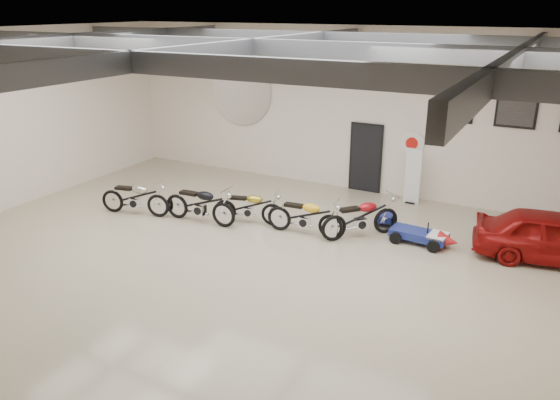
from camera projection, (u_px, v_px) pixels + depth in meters
The scene contains 18 objects.
floor at pixel (256, 260), 12.54m from camera, with size 16.00×12.00×0.01m, color tan.
ceiling at pixel (252, 34), 10.85m from camera, with size 16.00×12.00×0.01m, color slate.
back_wall at pixel (353, 110), 16.69m from camera, with size 16.00×0.02×5.00m, color silver.
left_wall at pixel (7, 121), 15.22m from camera, with size 0.02×12.00×5.00m, color silver.
ceiling_beams at pixel (252, 47), 10.94m from camera, with size 15.80×11.80×0.32m, color #505257, non-canonical shape.
door at pixel (366, 159), 16.92m from camera, with size 0.92×0.08×2.10m, color black.
logo_plaque at pixel (241, 92), 18.31m from camera, with size 2.30×0.06×1.16m, color silver, non-canonical shape.
poster_left at pixel (456, 98), 15.13m from camera, with size 1.05×0.08×1.35m, color black, non-canonical shape.
poster_mid at pixel (517, 103), 14.43m from camera, with size 1.05×0.08×1.35m, color black, non-canonical shape.
oil_sign at pixel (412, 143), 16.08m from camera, with size 0.72×0.10×0.72m, color white, non-canonical shape.
banner_stand at pixel (413, 175), 15.89m from camera, with size 0.47×0.19×1.73m, color white, non-canonical shape.
motorcycle_silver at pixel (135, 197), 15.13m from camera, with size 2.01×0.62×1.05m, color silver, non-canonical shape.
motorcycle_black at pixel (199, 203), 14.56m from camera, with size 2.12×0.66×1.10m, color silver, non-canonical shape.
motorcycle_gold at pixel (249, 206), 14.53m from camera, with size 1.87×0.58×0.97m, color silver, non-canonical shape.
motorcycle_yellow at pixel (305, 215), 13.80m from camera, with size 2.00×0.62×1.04m, color silver, non-canonical shape.
motorcycle_red at pixel (360, 217), 13.65m from camera, with size 2.09×0.65×1.09m, color silver, non-canonical shape.
go_kart at pixel (425, 233), 13.27m from camera, with size 1.67×0.75×0.61m, color navy, non-canonical shape.
vintage_car at pixel (555, 237), 12.33m from camera, with size 3.49×1.41×1.19m, color maroon.
Camera 1 is at (5.80, -9.76, 5.53)m, focal length 35.00 mm.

